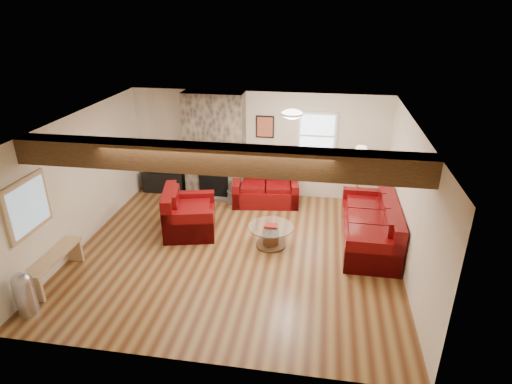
% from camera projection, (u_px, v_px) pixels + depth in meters
% --- Properties ---
extents(room, '(8.00, 8.00, 8.00)m').
position_uv_depth(room, '(235.00, 192.00, 7.60)').
color(room, '#592F17').
rests_on(room, ground).
extents(floor, '(6.00, 6.00, 0.00)m').
position_uv_depth(floor, '(236.00, 252.00, 8.11)').
color(floor, '#592F17').
rests_on(floor, ground).
extents(oak_beam, '(6.00, 0.36, 0.38)m').
position_uv_depth(oak_beam, '(216.00, 159.00, 6.04)').
color(oak_beam, black).
rests_on(oak_beam, room).
extents(chimney_breast, '(1.40, 0.67, 2.50)m').
position_uv_depth(chimney_breast, '(215.00, 147.00, 10.01)').
color(chimney_breast, '#322D27').
rests_on(chimney_breast, floor).
extents(back_window, '(0.90, 0.08, 1.10)m').
position_uv_depth(back_window, '(317.00, 136.00, 9.73)').
color(back_window, white).
rests_on(back_window, room).
extents(hatch_window, '(0.08, 1.00, 0.90)m').
position_uv_depth(hatch_window, '(27.00, 206.00, 6.60)').
color(hatch_window, tan).
rests_on(hatch_window, room).
extents(ceiling_dome, '(0.40, 0.40, 0.18)m').
position_uv_depth(ceiling_dome, '(292.00, 116.00, 7.80)').
color(ceiling_dome, white).
rests_on(ceiling_dome, room).
extents(artwork_back, '(0.42, 0.06, 0.52)m').
position_uv_depth(artwork_back, '(265.00, 127.00, 9.84)').
color(artwork_back, black).
rests_on(artwork_back, room).
extents(artwork_right, '(0.06, 0.55, 0.42)m').
position_uv_depth(artwork_right, '(409.00, 169.00, 7.24)').
color(artwork_right, black).
rests_on(artwork_right, room).
extents(sofa_three, '(1.00, 2.37, 0.91)m').
position_uv_depth(sofa_three, '(370.00, 222.00, 8.26)').
color(sofa_three, '#410408').
rests_on(sofa_three, floor).
extents(loveseat, '(1.60, 1.05, 0.80)m').
position_uv_depth(loveseat, '(266.00, 187.00, 9.93)').
color(loveseat, '#410408').
rests_on(loveseat, floor).
extents(armchair_red, '(1.23, 1.33, 0.92)m').
position_uv_depth(armchair_red, '(190.00, 211.00, 8.66)').
color(armchair_red, '#410408').
rests_on(armchair_red, floor).
extents(coffee_table, '(0.87, 0.87, 0.45)m').
position_uv_depth(coffee_table, '(271.00, 236.00, 8.23)').
color(coffee_table, '#462816').
rests_on(coffee_table, floor).
extents(tv_cabinet, '(1.02, 0.41, 0.51)m').
position_uv_depth(tv_cabinet, '(165.00, 181.00, 10.63)').
color(tv_cabinet, black).
rests_on(tv_cabinet, floor).
extents(television, '(0.75, 0.10, 0.43)m').
position_uv_depth(television, '(163.00, 163.00, 10.43)').
color(television, black).
rests_on(television, tv_cabinet).
extents(floor_lamp, '(0.41, 0.41, 1.60)m').
position_uv_depth(floor_lamp, '(360.00, 157.00, 8.96)').
color(floor_lamp, '#AA9347').
rests_on(floor_lamp, floor).
extents(pine_bench, '(0.30, 1.28, 0.48)m').
position_uv_depth(pine_bench, '(56.00, 267.00, 7.22)').
color(pine_bench, tan).
rests_on(pine_bench, floor).
extents(pedal_bin, '(0.37, 0.37, 0.74)m').
position_uv_depth(pedal_bin, '(25.00, 294.00, 6.36)').
color(pedal_bin, '#B1B1B7').
rests_on(pedal_bin, floor).
extents(coal_bucket, '(0.32, 0.32, 0.31)m').
position_uv_depth(coal_bucket, '(234.00, 196.00, 10.04)').
color(coal_bucket, slate).
rests_on(coal_bucket, floor).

